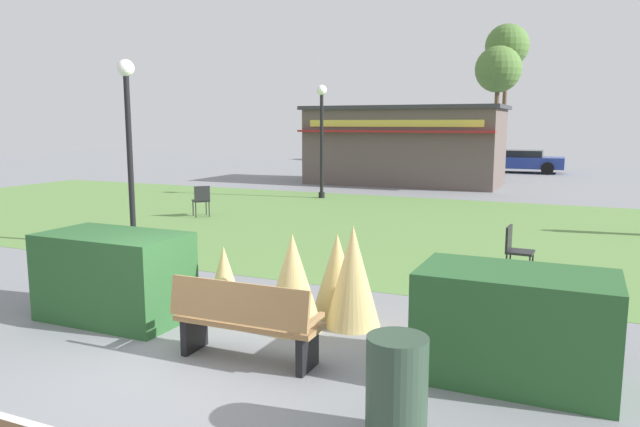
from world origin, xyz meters
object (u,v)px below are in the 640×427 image
tree_right_bg (498,70)px  cafe_chair_west (515,247)px  trash_bin (397,389)px  food_kiosk (404,145)px  parked_car_west_slot (424,158)px  cafe_chair_east (201,198)px  lamppost_far (322,127)px  park_bench (245,321)px  lamppost_mid (129,130)px  tree_left_bg (507,47)px  parked_car_center_slot (522,161)px

tree_right_bg → cafe_chair_west: bearing=-81.5°
trash_bin → tree_right_bg: (-3.84, 33.68, 5.36)m
food_kiosk → parked_car_west_slot: 8.54m
trash_bin → parked_car_west_slot: parked_car_west_slot is taller
cafe_chair_east → cafe_chair_west: bearing=-20.7°
lamppost_far → parked_car_west_slot: lamppost_far is taller
park_bench → cafe_chair_west: park_bench is taller
lamppost_mid → tree_left_bg: tree_left_bg is taller
cafe_chair_west → tree_left_bg: 31.68m
tree_left_bg → lamppost_mid: bearing=-96.8°
park_bench → cafe_chair_west: (2.32, 5.11, 0.05)m
cafe_chair_east → lamppost_far: bearing=75.4°
lamppost_mid → parked_car_center_slot: size_ratio=0.93×
lamppost_mid → lamppost_far: (0.32, 9.33, 0.00)m
park_bench → parked_car_center_slot: (0.24, 28.15, 0.16)m
lamppost_far → trash_bin: lamppost_far is taller
parked_car_west_slot → tree_right_bg: 7.67m
lamppost_far → trash_bin: size_ratio=4.36×
parked_car_center_slot → tree_right_bg: (-2.06, 4.62, 5.17)m
lamppost_mid → cafe_chair_west: (7.82, 0.66, -1.97)m
lamppost_mid → cafe_chair_east: lamppost_mid is taller
cafe_chair_west → cafe_chair_east: (-8.87, 3.35, 0.00)m
food_kiosk → tree_left_bg: size_ratio=0.94×
lamppost_far → tree_right_bg: bearing=80.0°
lamppost_mid → tree_left_bg: 31.92m
lamppost_mid → tree_right_bg: bearing=82.6°
trash_bin → parked_car_west_slot: bearing=103.8°
cafe_chair_east → tree_left_bg: bearing=80.0°
tree_left_bg → cafe_chair_west: bearing=-82.4°
lamppost_far → cafe_chair_east: size_ratio=4.44×
lamppost_mid → trash_bin: 9.45m
trash_bin → tree_right_bg: bearing=96.5°
food_kiosk → tree_left_bg: (2.15, 15.98, 5.79)m
parked_car_west_slot → tree_right_bg: size_ratio=0.58×
parked_car_west_slot → tree_right_bg: (3.28, 4.62, 5.17)m
lamppost_mid → tree_right_bg: 28.75m
cafe_chair_east → tree_right_bg: bearing=79.0°
park_bench → tree_left_bg: bearing=92.8°
lamppost_mid → parked_car_center_slot: (5.73, 23.71, -1.86)m
cafe_chair_west → tree_left_bg: tree_left_bg is taller
park_bench → lamppost_far: (-5.17, 13.78, 2.02)m
trash_bin → tree_right_bg: 34.32m
food_kiosk → cafe_chair_west: size_ratio=9.45×
lamppost_mid → lamppost_far: size_ratio=1.00×
lamppost_far → tree_right_bg: 19.57m
cafe_chair_east → parked_car_center_slot: size_ratio=0.21×
cafe_chair_west → tree_left_bg: (-4.06, 30.64, 6.96)m
tree_right_bg → food_kiosk: bearing=-99.0°
trash_bin → cafe_chair_east: trash_bin is taller
park_bench → lamppost_mid: 7.35m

